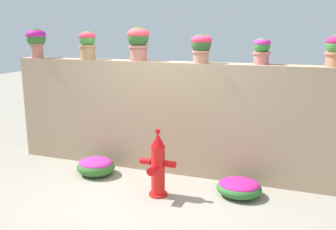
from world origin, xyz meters
The scene contains 10 objects.
ground_plane centered at (0.00, 0.00, 0.00)m, with size 24.00×24.00×0.00m, color gray.
stone_wall centered at (0.00, 0.98, 0.84)m, with size 5.12×0.30×1.67m, color tan.
potted_plant_0 centered at (-2.31, 0.96, 1.97)m, with size 0.32×0.32×0.47m.
potted_plant_1 centered at (-1.35, 0.95, 1.93)m, with size 0.27×0.27×0.44m.
potted_plant_2 centered at (-0.49, 0.99, 1.97)m, with size 0.33×0.33×0.50m.
potted_plant_3 centered at (0.48, 0.95, 1.92)m, with size 0.29×0.29×0.40m.
potted_plant_4 centered at (1.30, 1.01, 1.88)m, with size 0.24×0.24×0.35m.
fire_hydrant centered at (0.17, 0.07, 0.41)m, with size 0.48×0.38×0.90m.
flower_bush_left centered at (-0.97, 0.43, 0.14)m, with size 0.58×0.52×0.27m.
flower_bush_right centered at (1.17, 0.43, 0.12)m, with size 0.59×0.53×0.23m.
Camera 1 is at (1.86, -4.16, 2.14)m, focal length 39.94 mm.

